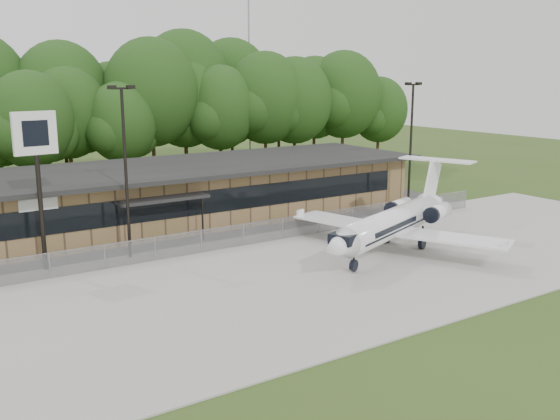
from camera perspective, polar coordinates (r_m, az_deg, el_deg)
ground at (r=27.53m, az=9.00°, el=-11.04°), size 160.00×160.00×0.00m
apron at (r=33.43m, az=-0.28°, el=-6.53°), size 64.00×18.00×0.08m
parking_lot at (r=43.13m, az=-8.64°, el=-2.33°), size 50.00×9.00×0.06m
terminal at (r=46.64m, az=-11.02°, el=1.39°), size 41.00×11.65×4.30m
fence at (r=39.02m, az=-5.90°, el=-2.69°), size 46.00×0.04×1.52m
treeline at (r=63.02m, az=-17.59°, el=8.73°), size 72.00×12.00×15.00m
radio_mast at (r=77.25m, az=-2.84°, el=13.56°), size 0.20×0.20×25.00m
light_pole_mid at (r=37.42m, az=-13.97°, el=4.49°), size 1.55×0.30×10.23m
light_pole_right at (r=49.91m, az=11.89°, el=6.48°), size 1.55×0.30×10.23m
business_jet at (r=39.04m, az=10.51°, el=-1.14°), size 15.46×13.82×5.29m
pole_sign at (r=36.32m, az=-21.40°, el=5.11°), size 2.35×0.53×8.91m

